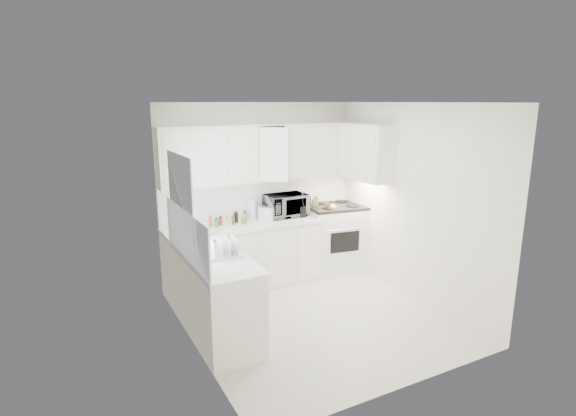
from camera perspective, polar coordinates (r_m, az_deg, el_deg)
floor at (r=5.79m, az=3.32°, el=-13.58°), size 3.20×3.20×0.00m
ceiling at (r=5.16m, az=3.71°, el=13.11°), size 3.20×3.20×0.00m
wall_back at (r=6.71m, az=-3.58°, el=1.98°), size 3.00×0.00×3.00m
wall_front at (r=4.10m, az=15.19°, el=-5.87°), size 3.00×0.00×3.00m
wall_left at (r=4.75m, az=-12.19°, el=-3.07°), size 0.00×3.20×3.20m
wall_right at (r=6.22m, az=15.41°, el=0.61°), size 0.00×3.20×3.20m
window_blinds at (r=5.03m, az=-13.20°, el=0.71°), size 0.06×0.96×1.06m
lower_cabinets_back at (r=6.53m, az=-5.52°, el=-6.14°), size 2.22×0.60×0.90m
lower_cabinets_left at (r=5.31m, az=-9.16°, el=-10.96°), size 0.60×1.60×0.90m
countertop_back at (r=6.37m, az=-5.58°, el=-2.14°), size 2.24×0.64×0.05m
countertop_left at (r=5.13m, az=-9.25°, el=-6.10°), size 0.64×1.62×0.05m
backsplash_back at (r=6.72m, az=-3.53°, el=1.34°), size 2.98×0.02×0.55m
backsplash_left at (r=4.96m, az=-12.67°, el=-3.30°), size 0.02×1.60×0.55m
upper_cabinets_back at (r=6.53m, az=-3.01°, el=3.45°), size 3.00×0.33×0.80m
upper_cabinets_right at (r=6.69m, az=9.71°, el=3.52°), size 0.33×0.90×0.80m
sink at (r=5.41m, az=-10.50°, el=-3.53°), size 0.42×0.38×0.30m
stove at (r=7.14m, az=5.90°, el=-2.58°), size 0.97×0.83×1.34m
tea_kettle at (r=6.82m, az=5.46°, el=-0.02°), size 0.30×0.28×0.22m
frying_pan at (r=7.29m, az=6.44°, el=0.14°), size 0.43×0.52×0.04m
microwave at (r=6.69m, az=-0.28°, el=0.66°), size 0.61×0.36×0.40m
rice_cooker at (r=6.50m, az=-2.74°, el=-0.51°), size 0.29×0.29×0.23m
paper_towel at (r=6.58m, az=-4.56°, el=-0.18°), size 0.12×0.12×0.27m
utensil_crock at (r=6.64m, az=1.83°, el=0.44°), size 0.15×0.15×0.37m
dish_rack at (r=5.03m, az=-8.23°, el=-4.78°), size 0.46×0.36×0.23m
spice_left_0 at (r=6.32m, az=-9.91°, el=-1.57°), size 0.06×0.06×0.13m
spice_left_1 at (r=6.26m, az=-9.00°, el=-1.68°), size 0.06×0.06×0.13m
spice_left_2 at (r=6.36m, az=-8.63°, el=-1.41°), size 0.06×0.06×0.13m
spice_left_3 at (r=6.31m, az=-7.71°, el=-1.52°), size 0.06×0.06×0.13m
spice_left_4 at (r=6.41m, az=-7.36°, el=-1.26°), size 0.06×0.06×0.13m
spice_left_5 at (r=6.36m, az=-6.45°, el=-1.36°), size 0.06×0.06×0.13m
spice_left_6 at (r=6.46m, az=-6.12°, el=-1.11°), size 0.06×0.06×0.13m
spice_left_7 at (r=6.41m, az=-5.20°, el=-1.21°), size 0.06×0.06×0.13m
sauce_right_0 at (r=6.90m, az=1.33°, el=0.14°), size 0.06×0.06×0.19m
sauce_right_1 at (r=6.88m, az=1.97°, el=0.09°), size 0.06×0.06×0.19m
sauce_right_2 at (r=6.95m, az=2.12°, el=0.24°), size 0.06×0.06×0.19m
sauce_right_3 at (r=6.93m, az=2.76°, el=0.19°), size 0.06×0.06×0.19m
sauce_right_4 at (r=7.01m, az=2.90°, el=0.33°), size 0.06×0.06×0.19m
sauce_right_5 at (r=6.98m, az=3.54°, el=0.28°), size 0.06×0.06×0.19m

